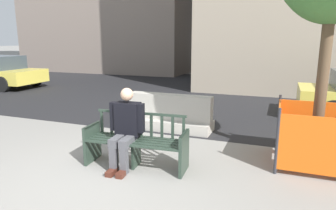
{
  "coord_description": "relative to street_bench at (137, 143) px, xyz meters",
  "views": [
    {
      "loc": [
        2.49,
        -3.28,
        2.07
      ],
      "look_at": [
        0.33,
        2.43,
        0.75
      ],
      "focal_mm": 32.0,
      "sensor_mm": 36.0,
      "label": 1
    }
  ],
  "objects": [
    {
      "name": "street_bench",
      "position": [
        0.0,
        0.0,
        0.0
      ],
      "size": [
        1.72,
        0.64,
        0.88
      ],
      "color": "#28382D",
      "rests_on": "ground"
    },
    {
      "name": "seated_person",
      "position": [
        -0.16,
        -0.07,
        0.29
      ],
      "size": [
        0.59,
        0.74,
        1.31
      ],
      "color": "black",
      "rests_on": "ground"
    },
    {
      "name": "jersey_barrier_centre",
      "position": [
        -0.22,
        2.2,
        -0.06
      ],
      "size": [
        2.01,
        0.7,
        0.84
      ],
      "color": "#ADA89E",
      "rests_on": "ground"
    },
    {
      "name": "ground_plane",
      "position": [
        -0.33,
        -0.95,
        -0.4
      ],
      "size": [
        200.0,
        200.0,
        0.0
      ],
      "primitive_type": "plane",
      "color": "gray"
    },
    {
      "name": "construction_fence",
      "position": [
        2.79,
        1.1,
        0.14
      ],
      "size": [
        1.26,
        1.26,
        1.07
      ],
      "color": "#2D2D33",
      "rests_on": "ground"
    },
    {
      "name": "street_asphalt",
      "position": [
        -0.33,
        7.75,
        -0.39
      ],
      "size": [
        120.0,
        12.0,
        0.01
      ],
      "primitive_type": "cube",
      "color": "black",
      "rests_on": "ground"
    }
  ]
}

